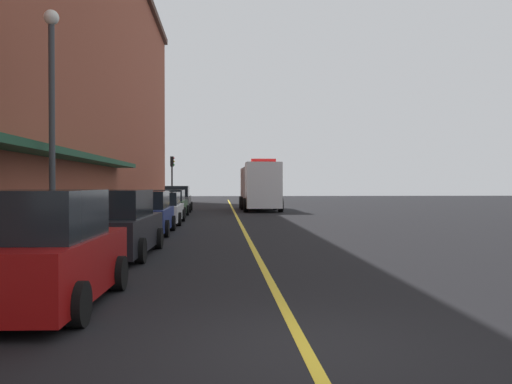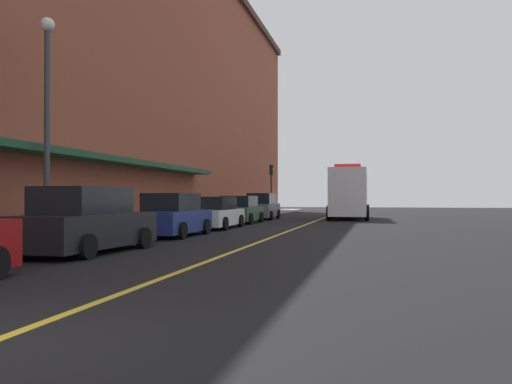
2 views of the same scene
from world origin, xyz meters
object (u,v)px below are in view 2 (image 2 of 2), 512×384
object	(u,v)px
parked_car_2	(173,216)
traffic_light_near	(271,179)
box_truck	(349,194)
street_lamp_left	(47,104)
parked_car_3	(214,213)
parking_meter_3	(197,206)
parking_meter_2	(73,213)
parked_car_5	(262,207)
parked_car_1	(87,222)
parking_meter_1	(210,206)
parked_car_4	(240,210)

from	to	relation	value
parked_car_2	traffic_light_near	world-z (taller)	traffic_light_near
box_truck	street_lamp_left	world-z (taller)	street_lamp_left
parked_car_3	parking_meter_3	xyz separation A→B (m)	(-1.44, 1.62, 0.31)
parking_meter_2	street_lamp_left	world-z (taller)	street_lamp_left
parked_car_3	traffic_light_near	bearing A→B (deg)	3.45
parked_car_5	box_truck	distance (m)	6.30
parked_car_1	street_lamp_left	size ratio (longest dim) A/B	0.71
parked_car_1	box_truck	size ratio (longest dim) A/B	0.59
parked_car_1	parked_car_3	bearing A→B (deg)	2.13
parked_car_2	parking_meter_1	bearing A→B (deg)	8.85
parking_meter_2	parking_meter_3	xyz separation A→B (m)	(0.00, 11.75, 0.00)
parked_car_3	parked_car_4	world-z (taller)	parked_car_4
parked_car_4	parked_car_5	bearing A→B (deg)	0.75
parked_car_1	traffic_light_near	size ratio (longest dim) A/B	1.14
parking_meter_1	street_lamp_left	bearing A→B (deg)	-92.38
parking_meter_2	parked_car_4	bearing A→B (deg)	85.19
parked_car_2	parked_car_5	size ratio (longest dim) A/B	0.92
parking_meter_2	traffic_light_near	size ratio (longest dim) A/B	0.31
parked_car_2	box_truck	xyz separation A→B (m)	(5.87, 18.75, 0.99)
parked_car_3	parked_car_2	bearing A→B (deg)	179.87
parked_car_1	parking_meter_2	bearing A→B (deg)	43.46
parked_car_1	parked_car_3	world-z (taller)	parked_car_1
box_truck	parking_meter_3	size ratio (longest dim) A/B	6.20
street_lamp_left	traffic_light_near	distance (m)	31.92
parked_car_1	parking_meter_2	distance (m)	2.25
parked_car_2	traffic_light_near	bearing A→B (deg)	2.91
parked_car_2	parked_car_5	bearing A→B (deg)	0.42
parking_meter_1	parking_meter_3	world-z (taller)	same
parked_car_3	parked_car_4	distance (m)	5.57
parked_car_1	parked_car_2	xyz separation A→B (m)	(-0.03, 6.42, -0.05)
parking_meter_2	parked_car_3	bearing A→B (deg)	81.90
parked_car_1	parked_car_4	world-z (taller)	parked_car_1
parked_car_2	box_truck	world-z (taller)	box_truck
parked_car_1	box_truck	xyz separation A→B (m)	(5.84, 25.17, 0.93)
parked_car_2	street_lamp_left	size ratio (longest dim) A/B	0.65
parked_car_2	parking_meter_3	distance (m)	7.16
box_truck	parking_meter_1	xyz separation A→B (m)	(-7.33, -9.50, -0.72)
parking_meter_1	parked_car_2	bearing A→B (deg)	-81.07
parked_car_2	parked_car_4	bearing A→B (deg)	0.62
parking_meter_3	parked_car_1	bearing A→B (deg)	-83.68
parked_car_1	parking_meter_1	size ratio (longest dim) A/B	3.68
street_lamp_left	traffic_light_near	xyz separation A→B (m)	(0.66, 31.89, -1.24)
parked_car_3	parking_meter_3	world-z (taller)	parked_car_3
parked_car_2	box_truck	size ratio (longest dim) A/B	0.54
parked_car_4	parking_meter_2	bearing A→B (deg)	175.77
parked_car_5	box_truck	world-z (taller)	box_truck
parked_car_1	parked_car_2	world-z (taller)	parked_car_1
parked_car_3	parking_meter_2	bearing A→B (deg)	171.64
street_lamp_left	parking_meter_1	bearing A→B (deg)	87.62
parking_meter_3	parking_meter_1	bearing A→B (deg)	90.00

